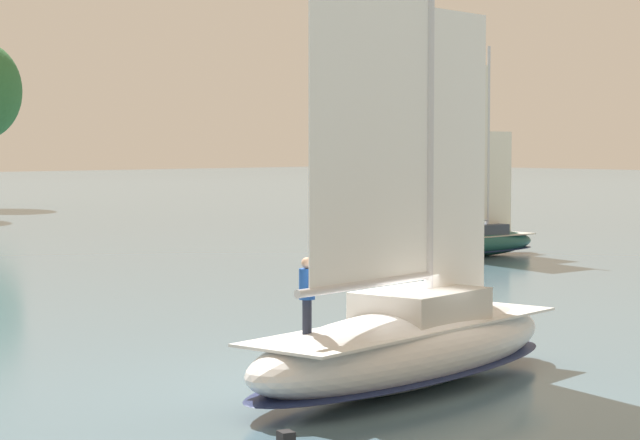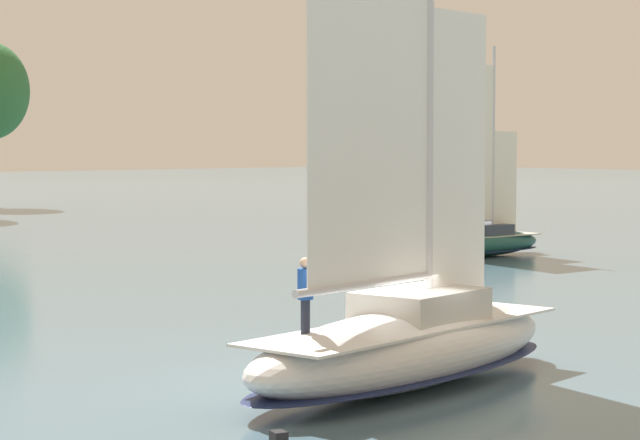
% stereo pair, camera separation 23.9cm
% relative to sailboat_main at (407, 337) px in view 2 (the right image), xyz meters
% --- Properties ---
extents(ground_plane, '(400.00, 400.00, 0.00)m').
position_rel_sailboat_main_xyz_m(ground_plane, '(-0.02, -0.00, -1.15)').
color(ground_plane, slate).
extents(sailboat_main, '(11.01, 4.62, 14.67)m').
position_rel_sailboat_main_xyz_m(sailboat_main, '(0.00, 0.00, 0.00)').
color(sailboat_main, silver).
rests_on(sailboat_main, ground).
extents(sailboat_moored_near_marina, '(7.56, 2.27, 10.34)m').
position_rel_sailboat_main_xyz_m(sailboat_moored_near_marina, '(26.40, 20.64, -0.29)').
color(sailboat_moored_near_marina, '#194C47').
rests_on(sailboat_moored_near_marina, ground).
extents(channel_buoy, '(1.04, 1.04, 1.90)m').
position_rel_sailboat_main_xyz_m(channel_buoy, '(11.60, 9.67, -0.40)').
color(channel_buoy, green).
rests_on(channel_buoy, ground).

